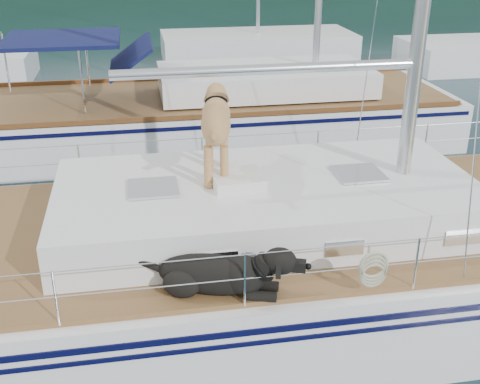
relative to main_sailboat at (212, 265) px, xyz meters
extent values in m
plane|color=black|center=(-0.09, 0.00, -0.68)|extent=(120.00, 120.00, 0.00)
cube|color=white|center=(-0.09, 0.00, -0.18)|extent=(12.00, 3.80, 1.40)
cube|color=brown|center=(-0.09, 0.00, 0.55)|extent=(11.52, 3.50, 0.06)
cube|color=white|center=(0.71, 0.00, 0.85)|extent=(5.20, 2.50, 0.55)
cylinder|color=silver|center=(0.71, 0.00, 2.53)|extent=(3.60, 0.12, 0.12)
cylinder|color=silver|center=(-0.09, -1.74, 1.14)|extent=(10.56, 0.01, 0.01)
cylinder|color=silver|center=(-0.09, 1.75, 1.14)|extent=(10.56, 0.01, 0.01)
cube|color=blue|center=(-0.12, 1.65, 0.60)|extent=(0.70, 0.61, 0.04)
cube|color=white|center=(0.33, -0.09, 1.20)|extent=(0.65, 0.55, 0.16)
torus|color=beige|center=(1.40, -1.83, 0.94)|extent=(0.39, 0.12, 0.39)
cube|color=white|center=(0.94, 6.67, -0.23)|extent=(11.00, 3.50, 1.30)
cube|color=brown|center=(0.94, 6.67, 0.42)|extent=(10.56, 3.29, 0.06)
cube|color=white|center=(2.14, 6.67, 0.77)|extent=(4.80, 2.30, 0.55)
cube|color=#111848|center=(-2.26, 6.67, 1.82)|extent=(2.40, 2.30, 0.08)
cube|color=white|center=(3.91, 16.00, -0.28)|extent=(7.20, 3.00, 1.10)
camera|label=1|loc=(-0.82, -6.69, 4.06)|focal=45.00mm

